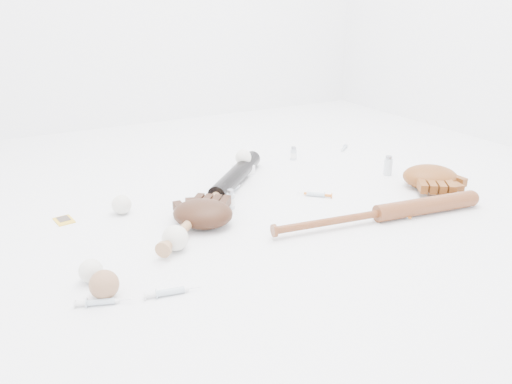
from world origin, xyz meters
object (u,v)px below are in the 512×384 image
bat_dark (217,194)px  bat_wood (379,213)px  glove_dark (203,213)px  pedestal (243,169)px

bat_dark → bat_wood: 0.60m
bat_wood → glove_dark: 0.61m
pedestal → glove_dark: bearing=-131.9°
bat_dark → glove_dark: glove_dark is taller
glove_dark → bat_wood: bearing=14.0°
bat_dark → bat_wood: size_ratio=1.16×
pedestal → bat_dark: bearing=-133.7°
bat_wood → glove_dark: glove_dark is taller
bat_wood → glove_dark: (-0.55, 0.27, 0.01)m
bat_wood → bat_dark: bearing=143.7°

